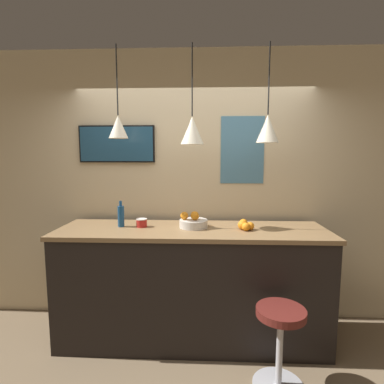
% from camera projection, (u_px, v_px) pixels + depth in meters
% --- Properties ---
extents(ground_plane, '(14.00, 14.00, 0.00)m').
position_uv_depth(ground_plane, '(189.00, 384.00, 2.37)').
color(ground_plane, '#756047').
extents(back_wall, '(8.00, 0.06, 2.90)m').
position_uv_depth(back_wall, '(194.00, 187.00, 3.27)').
color(back_wall, beige).
rests_on(back_wall, ground_plane).
extents(service_counter, '(2.55, 0.73, 1.11)m').
position_uv_depth(service_counter, '(192.00, 284.00, 2.91)').
color(service_counter, black).
rests_on(service_counter, ground_plane).
extents(bar_stool, '(0.40, 0.40, 0.65)m').
position_uv_depth(bar_stool, '(280.00, 334.00, 2.28)').
color(bar_stool, '#B7B7BC').
rests_on(bar_stool, ground_plane).
extents(fruit_bowl, '(0.27, 0.27, 0.16)m').
position_uv_depth(fruit_bowl, '(193.00, 222.00, 2.88)').
color(fruit_bowl, beige).
rests_on(fruit_bowl, service_counter).
extents(orange_pile, '(0.15, 0.21, 0.09)m').
position_uv_depth(orange_pile, '(245.00, 225.00, 2.80)').
color(orange_pile, orange).
rests_on(orange_pile, service_counter).
extents(juice_bottle, '(0.06, 0.06, 0.25)m').
position_uv_depth(juice_bottle, '(121.00, 216.00, 2.90)').
color(juice_bottle, navy).
rests_on(juice_bottle, service_counter).
extents(spread_jar, '(0.10, 0.10, 0.08)m').
position_uv_depth(spread_jar, '(142.00, 223.00, 2.90)').
color(spread_jar, red).
rests_on(spread_jar, service_counter).
extents(pendant_lamp_left, '(0.18, 0.18, 0.85)m').
position_uv_depth(pendant_lamp_left, '(118.00, 126.00, 2.79)').
color(pendant_lamp_left, black).
extents(pendant_lamp_middle, '(0.22, 0.22, 0.90)m').
position_uv_depth(pendant_lamp_middle, '(192.00, 130.00, 2.76)').
color(pendant_lamp_middle, black).
extents(pendant_lamp_right, '(0.21, 0.21, 0.89)m').
position_uv_depth(pendant_lamp_right, '(268.00, 128.00, 2.73)').
color(pendant_lamp_right, black).
extents(mounted_tv, '(0.81, 0.04, 0.39)m').
position_uv_depth(mounted_tv, '(117.00, 144.00, 3.20)').
color(mounted_tv, black).
extents(wall_poster, '(0.46, 0.01, 0.71)m').
position_uv_depth(wall_poster, '(242.00, 150.00, 3.16)').
color(wall_poster, teal).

